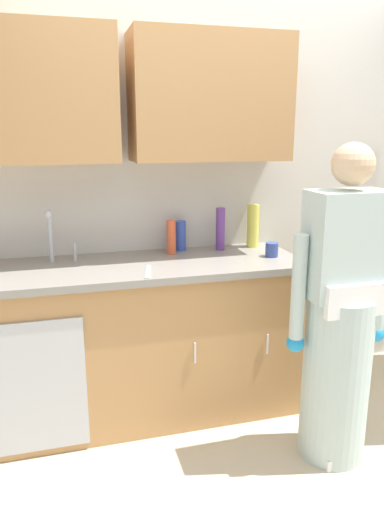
# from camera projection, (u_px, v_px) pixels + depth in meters

# --- Properties ---
(ground_plane) EXTENTS (9.00, 9.00, 0.00)m
(ground_plane) POSITION_uv_depth(u_px,v_px,m) (265.00, 469.00, 2.45)
(ground_plane) COLOR beige
(kitchen_wall_with_uppers) EXTENTS (4.80, 0.44, 2.70)m
(kitchen_wall_with_uppers) POSITION_uv_depth(u_px,v_px,m) (189.00, 163.00, 2.97)
(kitchen_wall_with_uppers) COLOR beige
(kitchen_wall_with_uppers) RESTS_ON ground
(counter_cabinet) EXTENTS (1.90, 0.62, 0.90)m
(counter_cabinet) POSITION_uv_depth(u_px,v_px,m) (134.00, 343.00, 2.85)
(counter_cabinet) COLOR #B27F4C
(counter_cabinet) RESTS_ON ground
(countertop) EXTENTS (1.96, 0.66, 0.04)m
(countertop) POSITION_uv_depth(u_px,v_px,m) (132.00, 267.00, 2.73)
(countertop) COLOR gray
(countertop) RESTS_ON counter_cabinet
(sink) EXTENTS (0.50, 0.36, 0.35)m
(sink) POSITION_uv_depth(u_px,v_px,m) (60.00, 271.00, 2.63)
(sink) COLOR #B7BABF
(sink) RESTS_ON counter_cabinet
(person_at_sink) EXTENTS (0.55, 0.34, 1.62)m
(person_at_sink) POSITION_uv_depth(u_px,v_px,m) (339.00, 332.00, 2.41)
(person_at_sink) COLOR white
(person_at_sink) RESTS_ON ground
(bottle_soap) EXTENTS (0.06, 0.06, 0.27)m
(bottle_soap) POSITION_uv_depth(u_px,v_px,m) (220.00, 229.00, 3.02)
(bottle_soap) COLOR #66388C
(bottle_soap) RESTS_ON countertop
(bottle_dish_liquid) EXTENTS (0.08, 0.08, 0.27)m
(bottle_dish_liquid) POSITION_uv_depth(u_px,v_px,m) (253.00, 226.00, 3.10)
(bottle_dish_liquid) COLOR #D8D14C
(bottle_dish_liquid) RESTS_ON countertop
(bottle_cleaner_spray) EXTENTS (0.07, 0.07, 0.19)m
(bottle_cleaner_spray) POSITION_uv_depth(u_px,v_px,m) (180.00, 236.00, 3.01)
(bottle_cleaner_spray) COLOR #334CB2
(bottle_cleaner_spray) RESTS_ON countertop
(bottle_water_short) EXTENTS (0.06, 0.06, 0.21)m
(bottle_water_short) POSITION_uv_depth(u_px,v_px,m) (171.00, 237.00, 2.92)
(bottle_water_short) COLOR #E05933
(bottle_water_short) RESTS_ON countertop
(cup_by_sink) EXTENTS (0.08, 0.08, 0.08)m
(cup_by_sink) POSITION_uv_depth(u_px,v_px,m) (272.00, 250.00, 2.87)
(cup_by_sink) COLOR #33478C
(cup_by_sink) RESTS_ON countertop
(knife_on_counter) EXTENTS (0.08, 0.24, 0.01)m
(knife_on_counter) POSITION_uv_depth(u_px,v_px,m) (148.00, 272.00, 2.55)
(knife_on_counter) COLOR silver
(knife_on_counter) RESTS_ON countertop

